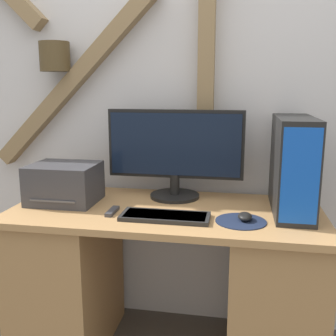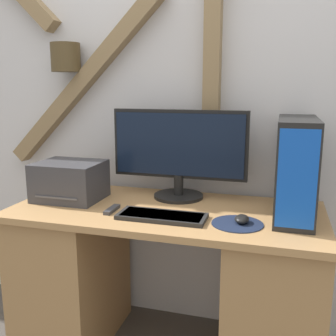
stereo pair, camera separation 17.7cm
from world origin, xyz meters
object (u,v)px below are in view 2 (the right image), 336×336
object	(u,v)px
monitor	(179,150)
keyboard	(162,216)
mouse	(242,219)
printer	(70,181)
remote_control	(112,210)
computer_tower	(295,168)

from	to	relation	value
monitor	keyboard	bearing A→B (deg)	-87.85
monitor	mouse	distance (m)	0.51
monitor	printer	world-z (taller)	monitor
printer	remote_control	world-z (taller)	printer
keyboard	remote_control	distance (m)	0.25
monitor	remote_control	bearing A→B (deg)	-127.51
keyboard	printer	bearing A→B (deg)	163.73
printer	remote_control	xyz separation A→B (m)	(0.28, -0.12, -0.09)
monitor	keyboard	xyz separation A→B (m)	(0.01, -0.33, -0.23)
printer	remote_control	distance (m)	0.32
monitor	computer_tower	xyz separation A→B (m)	(0.55, -0.13, -0.03)
keyboard	remote_control	size ratio (longest dim) A/B	3.08
remote_control	keyboard	bearing A→B (deg)	-6.71
keyboard	computer_tower	xyz separation A→B (m)	(0.54, 0.20, 0.20)
mouse	monitor	bearing A→B (deg)	138.65
monitor	computer_tower	size ratio (longest dim) A/B	1.46
computer_tower	remote_control	bearing A→B (deg)	-167.69
monitor	mouse	size ratio (longest dim) A/B	8.05
monitor	computer_tower	world-z (taller)	monitor
keyboard	printer	xyz separation A→B (m)	(-0.53, 0.15, 0.08)
keyboard	computer_tower	distance (m)	0.61
mouse	printer	bearing A→B (deg)	171.62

